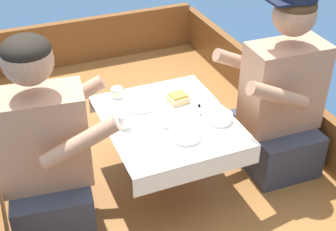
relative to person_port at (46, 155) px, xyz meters
The scene contains 19 objects.
ground_plane 0.94m from the person_port, ahead, with size 60.00×60.00×0.00m, color navy.
boat_deck 0.82m from the person_port, ahead, with size 1.80×3.29×0.32m, color brown.
gunwale_starboard 1.50m from the person_port, ahead, with size 0.06×3.29×0.31m, color brown.
bow_coaming 1.75m from the person_port, 69.35° to the left, with size 1.68×0.06×0.35m, color brown.
cockpit_table 0.61m from the person_port, ahead, with size 0.62×0.73×0.41m.
person_port is the anchor object (origin of this frame).
person_starboard 1.22m from the person_port, ahead, with size 0.53×0.45×1.02m.
plate_sandwich 0.73m from the person_port, 11.90° to the left, with size 0.21×0.21×0.01m.
plate_bread 0.44m from the person_port, 17.76° to the right, with size 0.19×0.19×0.01m.
sandwich 0.73m from the person_port, 11.90° to the left, with size 0.11×0.10×0.05m.
bowl_port_near 0.55m from the person_port, 20.07° to the left, with size 0.13×0.13×0.04m.
bowl_starboard_near 0.64m from the person_port, 12.80° to the right, with size 0.14×0.14×0.04m.
bowl_center_far 0.84m from the person_port, ahead, with size 0.13×0.13×0.04m.
coffee_cup_port 0.59m from the person_port, ahead, with size 0.09×0.06×0.06m.
coffee_cup_starboard 0.40m from the person_port, ahead, with size 0.09×0.06×0.07m.
tin_can 0.56m from the person_port, 37.06° to the left, with size 0.07×0.07×0.05m.
utensil_spoon_center 0.65m from the person_port, 26.56° to the left, with size 0.04×0.17×0.01m.
utensil_fork_port 0.79m from the person_port, ahead, with size 0.08×0.17×0.00m.
utensil_spoon_port 0.68m from the person_port, ahead, with size 0.17×0.06×0.01m.
Camera 1 is at (-0.74, -1.75, 2.02)m, focal length 50.00 mm.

